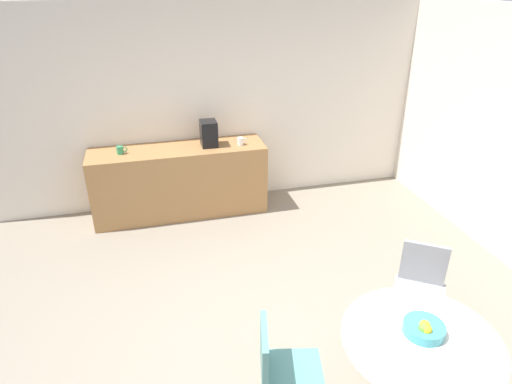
# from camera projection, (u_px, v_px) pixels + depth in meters

# --- Properties ---
(ground_plane) EXTENTS (6.00, 6.00, 0.00)m
(ground_plane) POSITION_uv_depth(u_px,v_px,m) (259.00, 356.00, 3.70)
(ground_plane) COLOR gray
(wall_back) EXTENTS (6.00, 0.10, 2.60)m
(wall_back) POSITION_uv_depth(u_px,v_px,m) (200.00, 107.00, 5.71)
(wall_back) COLOR silver
(wall_back) RESTS_ON ground_plane
(counter_block) EXTENTS (2.19, 0.60, 0.90)m
(counter_block) POSITION_uv_depth(u_px,v_px,m) (180.00, 181.00, 5.71)
(counter_block) COLOR #9E7042
(counter_block) RESTS_ON ground_plane
(round_table) EXTENTS (1.04, 1.04, 0.74)m
(round_table) POSITION_uv_depth(u_px,v_px,m) (418.00, 355.00, 2.95)
(round_table) COLOR silver
(round_table) RESTS_ON ground_plane
(chair_gray) EXTENTS (0.58, 0.58, 0.83)m
(chair_gray) POSITION_uv_depth(u_px,v_px,m) (421.00, 280.00, 3.76)
(chair_gray) COLOR silver
(chair_gray) RESTS_ON ground_plane
(chair_teal) EXTENTS (0.50, 0.50, 0.83)m
(chair_teal) POSITION_uv_depth(u_px,v_px,m) (278.00, 365.00, 2.96)
(chair_teal) COLOR silver
(chair_teal) RESTS_ON ground_plane
(fruit_bowl) EXTENTS (0.27, 0.27, 0.11)m
(fruit_bowl) POSITION_uv_depth(u_px,v_px,m) (424.00, 328.00, 2.90)
(fruit_bowl) COLOR teal
(fruit_bowl) RESTS_ON round_table
(mug_white) EXTENTS (0.13, 0.08, 0.09)m
(mug_white) POSITION_uv_depth(u_px,v_px,m) (120.00, 150.00, 5.32)
(mug_white) COLOR #338C59
(mug_white) RESTS_ON counter_block
(mug_green) EXTENTS (0.13, 0.08, 0.09)m
(mug_green) POSITION_uv_depth(u_px,v_px,m) (241.00, 141.00, 5.60)
(mug_green) COLOR white
(mug_green) RESTS_ON counter_block
(coffee_maker) EXTENTS (0.20, 0.24, 0.32)m
(coffee_maker) POSITION_uv_depth(u_px,v_px,m) (209.00, 133.00, 5.52)
(coffee_maker) COLOR black
(coffee_maker) RESTS_ON counter_block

